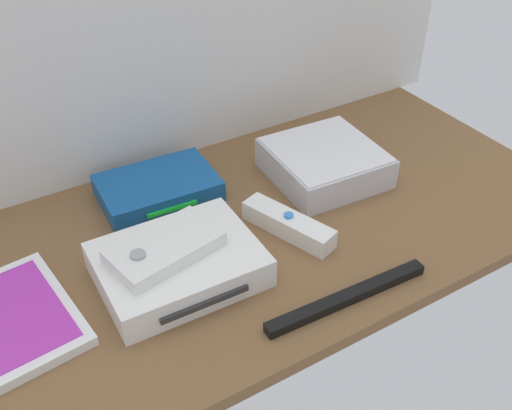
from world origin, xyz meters
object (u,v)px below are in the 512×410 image
mini_computer (324,162)px  remote_wand (288,224)px  network_router (158,188)px  sensor_bar (348,297)px  game_case (14,319)px  remote_classic_pad (165,248)px  game_console (179,265)px

mini_computer → remote_wand: (-13.31, -9.32, -1.13)cm
network_router → sensor_bar: 35.55cm
mini_computer → game_case: 52.50cm
mini_computer → sensor_bar: 28.82cm
network_router → sensor_bar: bearing=-67.7°
mini_computer → remote_wand: 16.29cm
mini_computer → remote_wand: bearing=-145.0°
remote_wand → remote_classic_pad: 19.55cm
game_console → remote_wand: 17.73cm
remote_classic_pad → sensor_bar: remote_classic_pad is taller
remote_classic_pad → mini_computer: bearing=4.4°
mini_computer → remote_classic_pad: remote_classic_pad is taller
sensor_bar → game_case: bearing=156.2°
game_case → remote_classic_pad: (19.61, -2.55, 4.65)cm
game_case → sensor_bar: (37.63, -18.43, -0.06)cm
remote_wand → remote_classic_pad: size_ratio=0.97×
game_console → network_router: game_console is taller
game_console → remote_wand: bearing=2.4°
game_console → remote_classic_pad: 3.56cm
remote_wand → network_router: bearing=105.9°
game_console → sensor_bar: game_console is taller
game_console → remote_classic_pad: bearing=160.1°
remote_wand → game_case: bearing=156.7°
game_console → remote_classic_pad: size_ratio=1.37×
network_router → sensor_bar: network_router is taller
network_router → remote_wand: (12.63, -18.08, -0.19)cm
game_case → network_router: size_ratio=1.09×
game_console → mini_computer: mini_computer is taller
mini_computer → remote_wand: mini_computer is taller
mini_computer → remote_wand: size_ratio=1.19×
game_console → remote_wand: size_ratio=1.42×
game_case → remote_classic_pad: remote_classic_pad is taller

